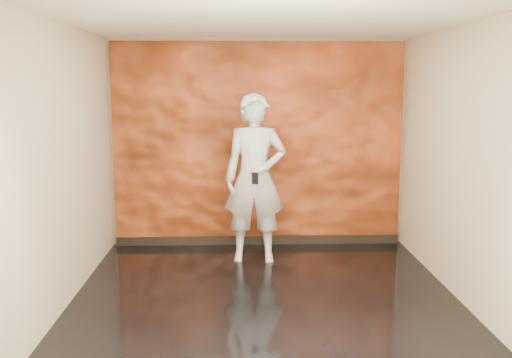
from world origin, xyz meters
name	(u,v)px	position (x,y,z in m)	size (l,w,h in m)	color
room	(265,164)	(0.00, 0.00, 1.40)	(4.02, 4.02, 2.81)	black
feature_wall	(258,145)	(0.00, 1.96, 1.38)	(3.90, 0.06, 2.75)	#DC5625
baseboard	(258,240)	(0.00, 1.92, 0.06)	(3.90, 0.04, 0.12)	black
man	(255,178)	(-0.06, 1.23, 1.05)	(0.76, 0.50, 2.09)	#A0A6B1
phone	(255,178)	(-0.07, 0.92, 1.10)	(0.07, 0.01, 0.14)	black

